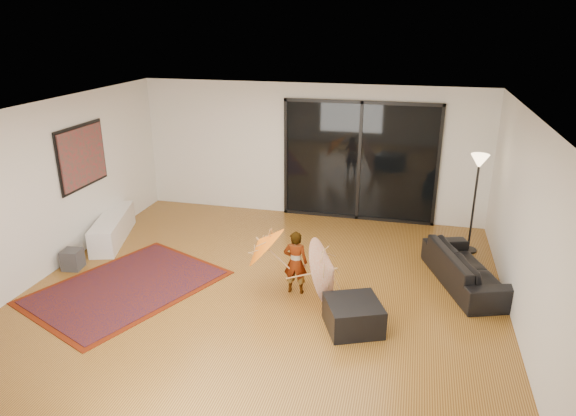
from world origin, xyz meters
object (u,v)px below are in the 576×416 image
(sofa, at_px, (466,268))
(ottoman, at_px, (353,315))
(child, at_px, (295,262))
(media_console, at_px, (113,228))

(sofa, distance_m, ottoman, 2.23)
(child, bearing_deg, ottoman, 139.04)
(media_console, distance_m, child, 3.88)
(ottoman, xyz_separation_m, child, (-0.96, 0.76, 0.29))
(media_console, relative_size, child, 1.73)
(media_console, distance_m, sofa, 6.20)
(sofa, height_order, ottoman, sofa)
(sofa, xyz_separation_m, child, (-2.49, -0.87, 0.22))
(ottoman, bearing_deg, sofa, 46.84)
(ottoman, height_order, child, child)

